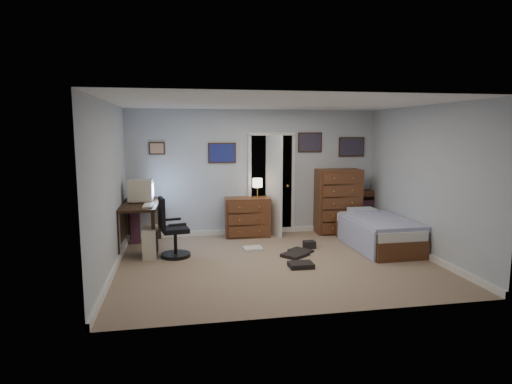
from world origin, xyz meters
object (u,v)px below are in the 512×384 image
(computer_desk, at_px, (134,214))
(bed, at_px, (377,232))
(tall_dresser, at_px, (338,201))
(office_chair, at_px, (172,234))
(low_dresser, at_px, (247,217))

(computer_desk, xyz_separation_m, bed, (4.28, -0.69, -0.35))
(tall_dresser, bearing_deg, computer_desk, -169.49)
(tall_dresser, xyz_separation_m, bed, (0.30, -1.20, -0.38))
(computer_desk, height_order, bed, computer_desk)
(office_chair, bearing_deg, bed, -11.16)
(low_dresser, height_order, bed, low_dresser)
(low_dresser, relative_size, tall_dresser, 0.67)
(computer_desk, bearing_deg, bed, -7.47)
(computer_desk, distance_m, low_dresser, 2.20)
(low_dresser, distance_m, bed, 2.49)
(office_chair, xyz_separation_m, low_dresser, (1.46, 1.18, -0.00))
(office_chair, height_order, tall_dresser, tall_dresser)
(office_chair, height_order, bed, office_chair)
(low_dresser, bearing_deg, office_chair, -137.50)
(computer_desk, distance_m, office_chair, 0.95)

